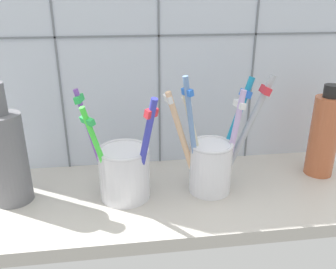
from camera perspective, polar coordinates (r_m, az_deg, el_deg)
The scene contains 6 objects.
counter_slab at distance 55.61cm, azimuth 0.01°, elevation -10.21°, with size 64.00×22.00×2.00cm, color #BCB7AD.
tile_wall_back at distance 59.42cm, azimuth -1.60°, elevation 14.17°, with size 64.00×2.20×45.00cm.
toothbrush_cup_left at distance 52.50cm, azimuth -7.10°, elevation -5.65°, with size 11.28×8.90×16.49cm.
toothbrush_cup_right at distance 53.91cm, azimuth 7.06°, elevation -4.00°, with size 16.29×6.59×18.54cm.
ceramic_vase at distance 54.83cm, azimuth -24.46°, elevation -3.16°, with size 5.37×5.37×17.67cm.
soap_bottle at distance 62.97cm, azimuth 23.82°, elevation -0.04°, with size 4.52×4.52×15.31cm.
Camera 1 is at (-6.34, -46.49, 30.85)cm, focal length 37.86 mm.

